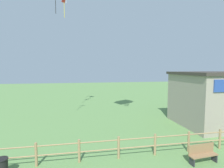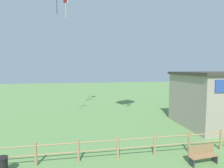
% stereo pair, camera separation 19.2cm
% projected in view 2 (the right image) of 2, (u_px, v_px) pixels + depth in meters
% --- Properties ---
extents(wooden_fence, '(17.44, 0.14, 1.25)m').
position_uv_depth(wooden_fence, '(118.00, 146.00, 9.70)').
color(wooden_fence, '#9E7F56').
rests_on(wooden_fence, ground_plane).
extents(park_bench_by_building, '(1.64, 0.56, 0.99)m').
position_uv_depth(park_bench_by_building, '(203.00, 154.00, 9.20)').
color(park_bench_by_building, olive).
rests_on(park_bench_by_building, ground_plane).
extents(trash_bin, '(0.61, 0.61, 0.86)m').
position_uv_depth(trash_bin, '(1.00, 167.00, 8.17)').
color(trash_bin, black).
rests_on(trash_bin, ground_plane).
extents(kite_red_diamond, '(0.57, 0.62, 2.32)m').
position_uv_depth(kite_red_diamond, '(66.00, 3.00, 19.57)').
color(kite_red_diamond, red).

